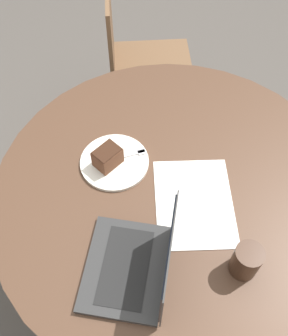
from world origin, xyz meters
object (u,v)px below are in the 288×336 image
(coffee_glass, at_px, (246,261))
(laptop, at_px, (136,265))
(chair, at_px, (139,65))
(plate, at_px, (115,162))

(coffee_glass, bearing_deg, laptop, 79.90)
(chair, relative_size, laptop, 2.47)
(plate, bearing_deg, coffee_glass, -145.68)
(chair, bearing_deg, coffee_glass, 11.06)
(plate, xyz_separation_m, coffee_glass, (-0.45, -0.31, 0.05))
(chair, bearing_deg, laptop, -3.54)
(plate, relative_size, laptop, 0.66)
(plate, distance_m, coffee_glass, 0.55)
(coffee_glass, bearing_deg, chair, 3.31)
(coffee_glass, height_order, laptop, laptop)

